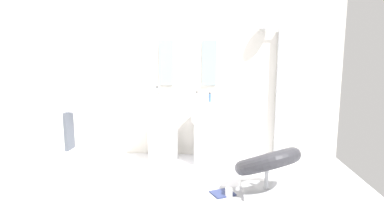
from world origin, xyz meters
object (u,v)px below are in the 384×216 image
pedestal_sink_left (163,127)px  coffee_mug (229,192)px  lounge_chair (267,165)px  towel_rack (67,132)px  soap_bottle_amber (158,95)px  soap_bottle_white (197,97)px  soap_bottle_clear (157,93)px  pedestal_sink_right (208,128)px  magazine_navy (223,193)px  shower_column (280,91)px  soap_bottle_blue (210,98)px

pedestal_sink_left → coffee_mug: pedestal_sink_left is taller
lounge_chair → towel_rack: size_ratio=1.16×
soap_bottle_amber → soap_bottle_white: 0.64m
soap_bottle_amber → soap_bottle_clear: 0.04m
pedestal_sink_right → magazine_navy: pedestal_sink_right is taller
shower_column → coffee_mug: shower_column is taller
shower_column → pedestal_sink_left: bearing=-170.5°
pedestal_sink_right → soap_bottle_white: bearing=-162.9°
pedestal_sink_right → soap_bottle_clear: bearing=170.7°
shower_column → magazine_navy: size_ratio=8.22×
pedestal_sink_right → shower_column: 1.27m
shower_column → soap_bottle_blue: shower_column is taller
soap_bottle_amber → soap_bottle_white: soap_bottle_white is taller
shower_column → towel_rack: (-2.93, -1.11, -0.45)m
shower_column → towel_rack: size_ratio=2.16×
soap_bottle_blue → soap_bottle_clear: (-0.83, 0.29, 0.03)m
magazine_navy → coffee_mug: size_ratio=2.39×
pedestal_sink_left → lounge_chair: 1.80m
pedestal_sink_left → lounge_chair: bearing=-38.2°
pedestal_sink_right → lounge_chair: size_ratio=0.96×
soap_bottle_white → soap_bottle_blue: bearing=-27.9°
lounge_chair → soap_bottle_amber: (-1.50, 1.24, 0.67)m
shower_column → soap_bottle_clear: bearing=-174.9°
pedestal_sink_left → shower_column: 1.90m
coffee_mug → soap_bottle_clear: soap_bottle_clear is taller
pedestal_sink_left → magazine_navy: pedestal_sink_left is taller
towel_rack → soap_bottle_clear: size_ratio=4.86×
pedestal_sink_left → soap_bottle_blue: soap_bottle_blue is taller
pedestal_sink_left → soap_bottle_clear: bearing=130.8°
shower_column → soap_bottle_blue: (-1.08, -0.45, -0.06)m
coffee_mug → soap_bottle_clear: size_ratio=0.53×
shower_column → coffee_mug: (-0.83, -1.54, -1.02)m
pedestal_sink_right → soap_bottle_blue: 0.51m
towel_rack → coffee_mug: size_ratio=9.12×
pedestal_sink_left → magazine_navy: (0.89, -1.17, -0.51)m
magazine_navy → soap_bottle_clear: size_ratio=1.27×
soap_bottle_blue → shower_column: bearing=22.8°
coffee_mug → magazine_navy: bearing=136.4°
soap_bottle_blue → soap_bottle_white: bearing=152.1°
lounge_chair → coffee_mug: bearing=-163.5°
towel_rack → lounge_chair: bearing=-6.5°
coffee_mug → soap_bottle_blue: bearing=102.9°
lounge_chair → towel_rack: 2.57m
towel_rack → soap_bottle_white: 1.86m
pedestal_sink_left → towel_rack: size_ratio=1.12×
shower_column → soap_bottle_amber: shower_column is taller
towel_rack → soap_bottle_clear: 1.45m
magazine_navy → towel_rack: bearing=142.2°
coffee_mug → soap_bottle_white: 1.59m
lounge_chair → soap_bottle_clear: soap_bottle_clear is taller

